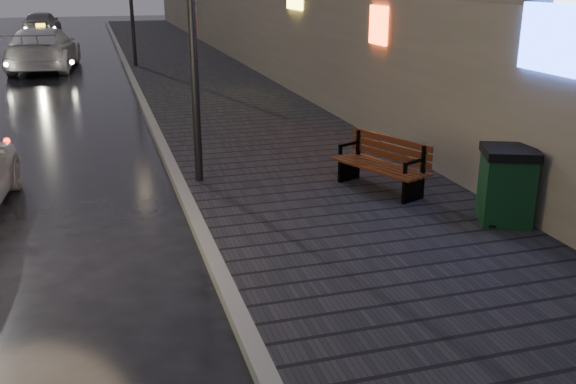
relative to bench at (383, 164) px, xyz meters
name	(u,v)px	position (x,y,z in m)	size (l,w,h in m)	color
sidewalk	(190,69)	(-0.84, 16.40, -0.52)	(4.60, 58.00, 0.15)	black
curb	(129,71)	(-3.24, 16.40, -0.52)	(0.20, 58.00, 0.15)	slate
bench	(383,164)	(0.00, 0.00, 0.00)	(1.23, 1.85, 0.89)	black
trash_bin	(506,185)	(1.06, -1.92, 0.12)	(0.97, 0.97, 1.13)	black
taxi_mid	(43,49)	(-6.39, 18.30, 0.24)	(2.34, 5.76, 1.67)	white
car_far	(42,23)	(-7.43, 35.10, 0.17)	(1.81, 4.49, 1.53)	gray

